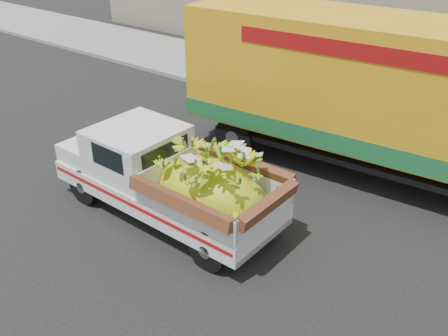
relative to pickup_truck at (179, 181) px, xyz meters
The scene contains 5 objects.
ground 1.49m from the pickup_truck, 24.49° to the right, with size 100.00×100.00×0.00m, color black.
curb 7.08m from the pickup_truck, 81.60° to the left, with size 60.00×0.25×0.15m, color gray.
sidewalk 9.15m from the pickup_truck, 83.53° to the left, with size 60.00×4.00×0.14m, color gray.
pickup_truck is the anchor object (origin of this frame).
semi_trailer 5.83m from the pickup_truck, 51.95° to the left, with size 12.04×3.36×3.80m.
Camera 1 is at (5.14, -5.97, 6.15)m, focal length 40.00 mm.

